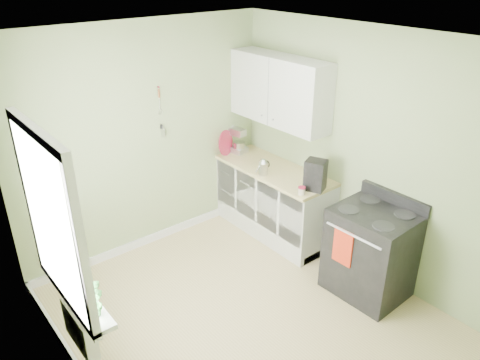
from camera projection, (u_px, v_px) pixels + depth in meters
floor at (245, 315)px, 4.74m from camera, size 3.20×3.60×0.02m
ceiling at (247, 39)px, 3.56m from camera, size 3.20×3.60×0.02m
wall_back at (146, 140)px, 5.41m from camera, size 3.20×0.02×2.70m
wall_left at (67, 265)px, 3.23m from camera, size 0.02×3.60×2.70m
wall_right at (360, 153)px, 5.06m from camera, size 0.02×3.60×2.70m
base_cabinets at (273, 202)px, 5.98m from camera, size 0.60×1.60×0.87m
countertop at (274, 170)px, 5.78m from camera, size 0.64×1.60×0.04m
upper_cabinets at (279, 90)px, 5.51m from camera, size 0.35×1.40×0.80m
window at (51, 222)px, 3.37m from camera, size 0.06×1.14×1.44m
window_sill at (75, 292)px, 3.70m from camera, size 0.18×1.14×0.04m
radiator at (80, 329)px, 3.79m from camera, size 0.12×0.50×0.35m
wall_utensils at (161, 120)px, 5.41m from camera, size 0.02×0.14×0.58m
stove at (371, 252)px, 4.89m from camera, size 0.71×0.80×1.09m
stand_mixer at (236, 140)px, 6.21m from camera, size 0.23×0.32×0.36m
kettle at (263, 167)px, 5.57m from camera, size 0.19×0.11×0.20m
coffee_maker at (315, 176)px, 5.19m from camera, size 0.27×0.28×0.35m
red_tray at (226, 143)px, 6.09m from camera, size 0.33×0.19×0.34m
jar at (302, 191)px, 5.13m from camera, size 0.08×0.08×0.09m
plant_a at (94, 299)px, 3.36m from camera, size 0.19×0.16×0.31m
plant_b at (76, 278)px, 3.61m from camera, size 0.19×0.19×0.27m
plant_c at (56, 253)px, 3.91m from camera, size 0.20×0.20×0.27m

